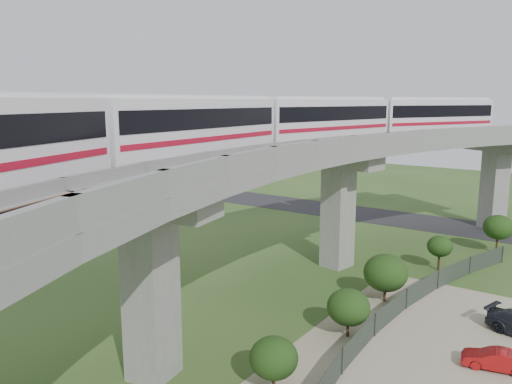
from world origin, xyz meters
TOP-DOWN VIEW (x-y plane):
  - ground at (0.00, 0.00)m, footprint 160.00×160.00m
  - dirt_lot at (14.00, -2.00)m, footprint 18.00×26.00m
  - asphalt_road at (0.00, 30.00)m, footprint 60.00×8.00m
  - viaduct at (3.84, 0.00)m, footprint 19.58×73.98m
  - metro_train at (0.43, 3.06)m, footprint 12.06×61.25m
  - fence at (9.75, 0.00)m, footprint 3.87×38.73m
  - tree_0 at (11.30, 22.10)m, footprint 2.64×2.64m
  - tree_1 at (8.27, 14.25)m, footprint 2.03×2.03m
  - tree_2 at (7.03, 5.39)m, footprint 3.02×3.02m
  - tree_3 at (7.18, -0.95)m, footprint 2.53×2.53m
  - tree_4 at (6.66, -8.16)m, footprint 2.34×2.34m
  - car_red at (14.96, 0.07)m, footprint 3.42×1.83m

SIDE VIEW (x-z plane):
  - ground at x=0.00m, z-range 0.00..0.00m
  - asphalt_road at x=0.00m, z-range 0.00..0.03m
  - dirt_lot at x=14.00m, z-range 0.00..0.04m
  - car_red at x=14.96m, z-range 0.04..1.11m
  - fence at x=9.75m, z-range 0.00..1.50m
  - tree_4 at x=6.66m, z-range 0.37..3.12m
  - tree_3 at x=7.18m, z-range 0.39..3.34m
  - tree_1 at x=8.27m, z-range 0.57..3.46m
  - tree_2 at x=7.03m, z-range 0.40..3.77m
  - tree_0 at x=11.30m, z-range 0.64..4.18m
  - viaduct at x=3.84m, z-range 3.35..14.75m
  - metro_train at x=0.43m, z-range 10.49..14.13m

